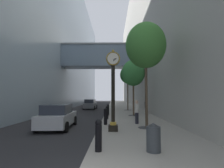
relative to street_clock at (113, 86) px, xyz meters
The scene contains 17 objects.
ground_plane 20.32m from the street_clock, 92.73° to the left, with size 110.00×110.00×0.00m, color #262628.
sidewalk_right 23.32m from the street_clock, 85.73° to the left, with size 5.37×80.00×0.14m, color #9E998E.
building_block_left 28.28m from the street_clock, 117.72° to the left, with size 21.40×80.00×27.73m.
building_block_right 27.19m from the street_clock, 68.91° to the left, with size 9.00×80.00×28.09m.
street_clock is the anchor object (origin of this frame).
bollard_nearest 4.35m from the street_clock, 98.15° to the right, with size 0.27×0.27×1.18m.
bollard_third 3.11m from the street_clock, 103.40° to the left, with size 0.27×0.27×1.18m.
bollard_fourth 5.73m from the street_clock, 95.83° to the left, with size 0.27×0.27×1.18m.
bollard_fifth 8.63m from the street_clock, 93.72° to the left, with size 0.27×0.27×1.18m.
street_tree_near 3.63m from the street_clock, 25.52° to the left, with size 2.66×2.66×6.94m.
street_tree_mid_near 8.71m from the street_clock, 75.25° to the left, with size 2.44×2.44×5.93m.
street_tree_mid_far 15.78m from the street_clock, 82.00° to the left, with size 2.25×2.25×6.50m.
trash_bin 4.63m from the street_clock, 68.77° to the right, with size 0.53×0.53×1.05m.
pedestrian_walking 3.70m from the street_clock, 57.30° to the left, with size 0.41×0.41×1.72m.
pedestrian_by_clock 9.87m from the street_clock, 67.85° to the left, with size 0.36×0.36×1.64m.
car_silver_near 4.60m from the street_clock, 156.50° to the left, with size 2.13×4.27×1.62m.
car_grey_mid 19.88m from the street_clock, 101.31° to the left, with size 2.07×4.37×1.65m.
Camera 1 is at (0.96, -3.49, 2.17)m, focal length 28.04 mm.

